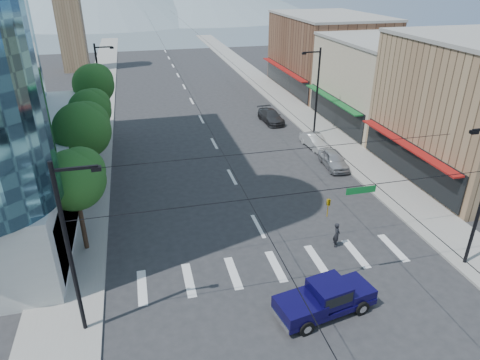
{
  "coord_description": "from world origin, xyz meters",
  "views": [
    {
      "loc": [
        -7.21,
        -17.86,
        15.83
      ],
      "look_at": [
        -0.95,
        7.36,
        3.0
      ],
      "focal_mm": 32.0,
      "sensor_mm": 36.0,
      "label": 1
    }
  ],
  "objects_px": {
    "pickup_truck": "(325,298)",
    "parked_car_near": "(334,159)",
    "parked_car_mid": "(315,141)",
    "pedestrian": "(337,235)",
    "parked_car_far": "(271,116)"
  },
  "relations": [
    {
      "from": "pickup_truck",
      "to": "parked_car_near",
      "type": "relative_size",
      "value": 1.29
    },
    {
      "from": "parked_car_mid",
      "to": "pickup_truck",
      "type": "bearing_deg",
      "value": -116.89
    },
    {
      "from": "pedestrian",
      "to": "pickup_truck",
      "type": "bearing_deg",
      "value": 173.99
    },
    {
      "from": "parked_car_near",
      "to": "pedestrian",
      "type": "bearing_deg",
      "value": -110.31
    },
    {
      "from": "pickup_truck",
      "to": "pedestrian",
      "type": "distance_m",
      "value": 6.16
    },
    {
      "from": "pickup_truck",
      "to": "parked_car_mid",
      "type": "bearing_deg",
      "value": 57.99
    },
    {
      "from": "parked_car_far",
      "to": "pickup_truck",
      "type": "bearing_deg",
      "value": -106.46
    },
    {
      "from": "parked_car_mid",
      "to": "parked_car_far",
      "type": "distance_m",
      "value": 8.71
    },
    {
      "from": "parked_car_mid",
      "to": "parked_car_near",
      "type": "bearing_deg",
      "value": -97.52
    },
    {
      "from": "pedestrian",
      "to": "parked_car_mid",
      "type": "distance_m",
      "value": 16.79
    },
    {
      "from": "pickup_truck",
      "to": "pedestrian",
      "type": "xyz_separation_m",
      "value": [
        3.17,
        5.28,
        -0.1
      ]
    },
    {
      "from": "parked_car_mid",
      "to": "pedestrian",
      "type": "bearing_deg",
      "value": -113.48
    },
    {
      "from": "pickup_truck",
      "to": "parked_car_near",
      "type": "bearing_deg",
      "value": 53.13
    },
    {
      "from": "pedestrian",
      "to": "parked_car_near",
      "type": "height_order",
      "value": "pedestrian"
    },
    {
      "from": "pickup_truck",
      "to": "parked_car_mid",
      "type": "distance_m",
      "value": 22.84
    }
  ]
}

